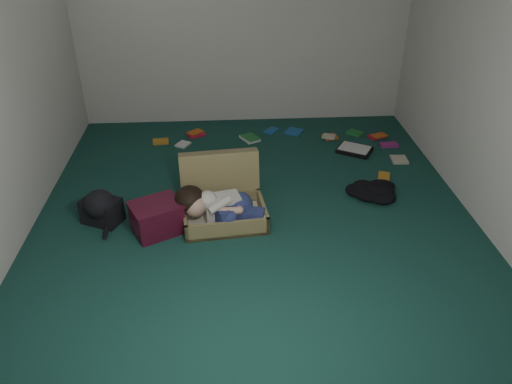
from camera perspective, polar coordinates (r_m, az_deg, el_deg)
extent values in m
plane|color=#174239|center=(4.61, -0.12, -2.74)|extent=(4.50, 4.50, 0.00)
plane|color=silver|center=(6.20, -1.53, 19.40)|extent=(4.50, 0.00, 4.50)
plane|color=silver|center=(2.04, 3.89, -7.94)|extent=(4.50, 0.00, 4.50)
plane|color=silver|center=(4.60, 26.17, 12.00)|extent=(0.00, 4.50, 4.50)
cube|color=olive|center=(4.49, -3.62, -2.57)|extent=(0.78, 0.60, 0.17)
cube|color=silver|center=(4.52, -3.60, -3.02)|extent=(0.71, 0.53, 0.02)
cube|color=olive|center=(4.68, -4.16, 1.52)|extent=(0.75, 0.30, 0.54)
cube|color=beige|center=(4.42, -3.90, -1.75)|extent=(0.35, 0.25, 0.23)
sphere|color=tan|center=(4.35, -6.96, -1.55)|extent=(0.20, 0.20, 0.20)
ellipsoid|color=black|center=(4.38, -7.59, -0.79)|extent=(0.26, 0.28, 0.23)
ellipsoid|color=navy|center=(4.44, -1.90, -1.49)|extent=(0.24, 0.28, 0.23)
cube|color=navy|center=(4.35, -2.78, -2.52)|extent=(0.30, 0.25, 0.15)
cube|color=navy|center=(4.37, -0.71, -2.69)|extent=(0.27, 0.18, 0.12)
sphere|color=white|center=(4.42, 0.50, -2.57)|extent=(0.12, 0.12, 0.12)
sphere|color=white|center=(4.37, 0.67, -3.21)|extent=(0.10, 0.10, 0.10)
cylinder|color=tan|center=(4.29, -3.02, -2.14)|extent=(0.20, 0.08, 0.07)
cube|color=#470E21|center=(4.42, -11.24, -3.05)|extent=(0.50, 0.46, 0.27)
cube|color=#470E21|center=(4.34, -11.44, -1.47)|extent=(0.52, 0.48, 0.02)
cube|color=black|center=(5.85, 11.19, 4.75)|extent=(0.46, 0.43, 0.05)
cube|color=white|center=(5.84, 11.21, 4.98)|extent=(0.41, 0.38, 0.01)
cube|color=#C48322|center=(6.06, -10.82, 5.64)|extent=(0.19, 0.14, 0.02)
cube|color=red|center=(6.18, -6.85, 6.50)|extent=(0.23, 0.22, 0.02)
cube|color=white|center=(6.04, -0.72, 6.10)|extent=(0.19, 0.22, 0.02)
cube|color=#1D5AA1|center=(6.24, 4.34, 6.90)|extent=(0.20, 0.23, 0.02)
cube|color=#CC5D18|center=(6.15, 8.46, 6.24)|extent=(0.23, 0.22, 0.02)
cube|color=#207835|center=(6.30, 11.25, 6.62)|extent=(0.20, 0.16, 0.02)
cube|color=#9A2679|center=(6.09, 14.95, 5.21)|extent=(0.23, 0.23, 0.02)
cube|color=beige|center=(5.77, 16.05, 3.55)|extent=(0.17, 0.21, 0.02)
cube|color=#C48322|center=(5.38, 14.40, 1.68)|extent=(0.21, 0.23, 0.02)
cube|color=red|center=(6.26, 13.67, 6.16)|extent=(0.23, 0.21, 0.02)
cube|color=white|center=(5.96, -8.33, 5.40)|extent=(0.21, 0.17, 0.02)
cube|color=#1D5AA1|center=(6.26, 1.74, 7.05)|extent=(0.23, 0.23, 0.02)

